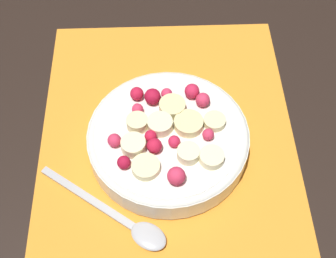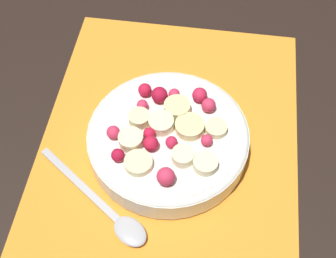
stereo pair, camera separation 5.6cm
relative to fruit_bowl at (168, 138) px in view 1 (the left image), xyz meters
The scene contains 4 objects.
ground_plane 0.04m from the fruit_bowl, behind, with size 3.00×3.00×0.00m, color black.
placemat 0.03m from the fruit_bowl, behind, with size 0.40×0.33×0.01m.
fruit_bowl is the anchor object (origin of this frame).
spoon 0.12m from the fruit_bowl, 25.46° to the right, with size 0.12×0.16×0.01m.
Camera 1 is at (0.34, -0.01, 0.51)m, focal length 50.00 mm.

